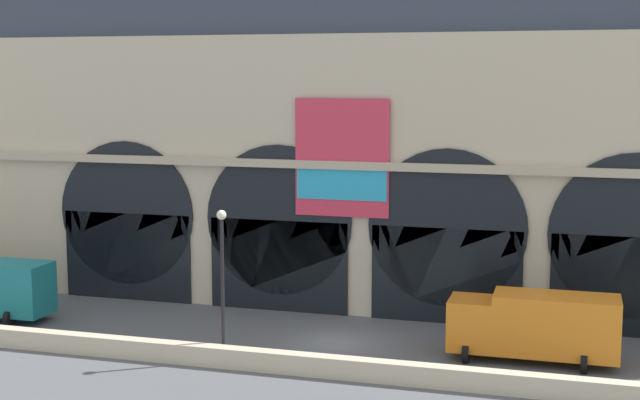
% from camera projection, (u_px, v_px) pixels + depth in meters
% --- Properties ---
extents(ground_plane, '(200.00, 200.00, 0.00)m').
position_uv_depth(ground_plane, '(336.00, 343.00, 43.41)').
color(ground_plane, '#54565B').
extents(quay_parapet_wall, '(90.00, 0.70, 0.90)m').
position_uv_depth(quay_parapet_wall, '(307.00, 364.00, 38.73)').
color(quay_parapet_wall, beige).
rests_on(quay_parapet_wall, ground).
extents(station_building, '(47.53, 6.04, 19.29)m').
position_uv_depth(station_building, '(373.00, 138.00, 49.55)').
color(station_building, beige).
rests_on(station_building, ground).
extents(box_truck_mideast, '(7.50, 2.91, 3.12)m').
position_uv_depth(box_truck_mideast, '(535.00, 325.00, 40.32)').
color(box_truck_mideast, orange).
rests_on(box_truck_mideast, ground).
extents(street_lamp_quayside, '(0.44, 0.44, 6.90)m').
position_uv_depth(street_lamp_quayside, '(222.00, 265.00, 40.09)').
color(street_lamp_quayside, black).
rests_on(street_lamp_quayside, ground).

